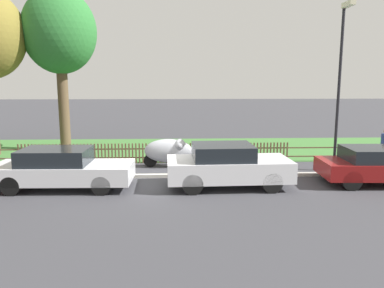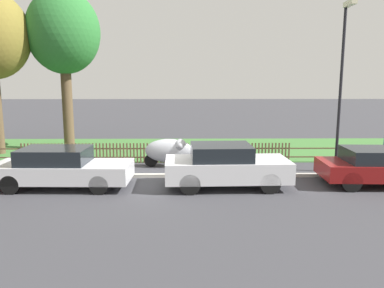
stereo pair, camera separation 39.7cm
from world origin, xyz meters
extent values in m
plane|color=#38383D|center=(0.00, 0.00, 0.00)|extent=(120.00, 120.00, 0.00)
cube|color=#B2ADA3|center=(0.00, 0.10, 0.06)|extent=(37.69, 0.20, 0.12)
cube|color=#3D7033|center=(0.00, 5.90, 0.01)|extent=(37.69, 6.75, 0.01)
cube|color=brown|center=(0.00, 2.55, 0.24)|extent=(37.69, 0.03, 0.05)
cube|color=brown|center=(0.00, 2.55, 0.62)|extent=(37.69, 0.03, 0.05)
cube|color=brown|center=(-5.73, 2.52, 0.43)|extent=(0.06, 0.03, 0.86)
cube|color=brown|center=(-5.59, 2.52, 0.43)|extent=(0.06, 0.03, 0.86)
cube|color=brown|center=(-5.44, 2.52, 0.43)|extent=(0.06, 0.03, 0.86)
cube|color=brown|center=(-5.30, 2.52, 0.43)|extent=(0.06, 0.03, 0.86)
cube|color=brown|center=(-5.15, 2.52, 0.43)|extent=(0.06, 0.03, 0.86)
cube|color=brown|center=(-5.01, 2.52, 0.43)|extent=(0.06, 0.03, 0.86)
cube|color=brown|center=(-4.86, 2.52, 0.43)|extent=(0.06, 0.03, 0.86)
cube|color=brown|center=(-4.72, 2.52, 0.43)|extent=(0.06, 0.03, 0.86)
cube|color=brown|center=(-4.57, 2.52, 0.43)|extent=(0.06, 0.03, 0.86)
cube|color=brown|center=(-4.43, 2.52, 0.43)|extent=(0.06, 0.03, 0.86)
cube|color=brown|center=(-4.28, 2.52, 0.43)|extent=(0.06, 0.03, 0.86)
cube|color=brown|center=(-4.14, 2.52, 0.43)|extent=(0.06, 0.03, 0.86)
cube|color=brown|center=(-3.99, 2.52, 0.43)|extent=(0.06, 0.03, 0.86)
cube|color=brown|center=(-3.85, 2.52, 0.43)|extent=(0.06, 0.03, 0.86)
cube|color=brown|center=(-3.70, 2.52, 0.43)|extent=(0.06, 0.03, 0.86)
cube|color=brown|center=(-3.56, 2.52, 0.43)|extent=(0.06, 0.03, 0.86)
cube|color=brown|center=(-3.41, 2.52, 0.43)|extent=(0.06, 0.03, 0.86)
cube|color=brown|center=(-3.27, 2.52, 0.43)|extent=(0.06, 0.03, 0.86)
cube|color=brown|center=(-3.12, 2.52, 0.43)|extent=(0.06, 0.03, 0.86)
cube|color=brown|center=(-2.98, 2.52, 0.43)|extent=(0.06, 0.03, 0.86)
cube|color=brown|center=(-2.83, 2.52, 0.43)|extent=(0.06, 0.03, 0.86)
cube|color=brown|center=(-2.69, 2.52, 0.43)|extent=(0.06, 0.03, 0.86)
cube|color=brown|center=(-2.54, 2.52, 0.43)|extent=(0.06, 0.03, 0.86)
cube|color=brown|center=(-2.40, 2.52, 0.43)|extent=(0.06, 0.03, 0.86)
cube|color=brown|center=(-2.25, 2.52, 0.43)|extent=(0.06, 0.03, 0.86)
cube|color=brown|center=(-2.11, 2.52, 0.43)|extent=(0.06, 0.03, 0.86)
cube|color=brown|center=(-1.96, 2.52, 0.43)|extent=(0.06, 0.03, 0.86)
cube|color=brown|center=(-1.81, 2.52, 0.43)|extent=(0.06, 0.03, 0.86)
cube|color=brown|center=(-1.67, 2.52, 0.43)|extent=(0.06, 0.03, 0.86)
cube|color=brown|center=(-1.52, 2.52, 0.43)|extent=(0.06, 0.03, 0.86)
cube|color=brown|center=(-1.38, 2.52, 0.43)|extent=(0.06, 0.03, 0.86)
cube|color=brown|center=(-1.23, 2.52, 0.43)|extent=(0.06, 0.03, 0.86)
cube|color=brown|center=(-1.09, 2.52, 0.43)|extent=(0.06, 0.03, 0.86)
cube|color=brown|center=(-0.94, 2.52, 0.43)|extent=(0.06, 0.03, 0.86)
cube|color=brown|center=(-0.80, 2.52, 0.43)|extent=(0.06, 0.03, 0.86)
cube|color=brown|center=(-0.65, 2.52, 0.43)|extent=(0.06, 0.03, 0.86)
cube|color=brown|center=(-0.51, 2.52, 0.43)|extent=(0.06, 0.03, 0.86)
cube|color=brown|center=(-0.36, 2.52, 0.43)|extent=(0.06, 0.03, 0.86)
cube|color=brown|center=(-0.22, 2.52, 0.43)|extent=(0.06, 0.03, 0.86)
cube|color=brown|center=(-0.07, 2.52, 0.43)|extent=(0.06, 0.03, 0.86)
cube|color=brown|center=(0.07, 2.52, 0.43)|extent=(0.06, 0.03, 0.86)
cube|color=brown|center=(0.22, 2.52, 0.43)|extent=(0.06, 0.03, 0.86)
cube|color=brown|center=(0.36, 2.52, 0.43)|extent=(0.06, 0.03, 0.86)
cube|color=brown|center=(0.51, 2.52, 0.43)|extent=(0.06, 0.03, 0.86)
cube|color=brown|center=(0.65, 2.52, 0.43)|extent=(0.06, 0.03, 0.86)
cube|color=brown|center=(0.80, 2.52, 0.43)|extent=(0.06, 0.03, 0.86)
cube|color=brown|center=(0.94, 2.52, 0.43)|extent=(0.06, 0.03, 0.86)
cube|color=brown|center=(1.09, 2.52, 0.43)|extent=(0.06, 0.03, 0.86)
cube|color=brown|center=(1.23, 2.52, 0.43)|extent=(0.06, 0.03, 0.86)
cube|color=brown|center=(1.38, 2.52, 0.43)|extent=(0.06, 0.03, 0.86)
cube|color=brown|center=(1.52, 2.52, 0.43)|extent=(0.06, 0.03, 0.86)
cube|color=brown|center=(1.67, 2.52, 0.43)|extent=(0.06, 0.03, 0.86)
cube|color=brown|center=(1.81, 2.52, 0.43)|extent=(0.06, 0.03, 0.86)
cube|color=brown|center=(1.96, 2.52, 0.43)|extent=(0.06, 0.03, 0.86)
cube|color=brown|center=(2.11, 2.52, 0.43)|extent=(0.06, 0.03, 0.86)
cube|color=brown|center=(2.25, 2.52, 0.43)|extent=(0.06, 0.03, 0.86)
cube|color=brown|center=(2.40, 2.52, 0.43)|extent=(0.06, 0.03, 0.86)
cube|color=brown|center=(2.54, 2.52, 0.43)|extent=(0.06, 0.03, 0.86)
cube|color=brown|center=(2.69, 2.52, 0.43)|extent=(0.06, 0.03, 0.86)
cube|color=brown|center=(2.83, 2.52, 0.43)|extent=(0.06, 0.03, 0.86)
cube|color=brown|center=(2.98, 2.52, 0.43)|extent=(0.06, 0.03, 0.86)
cube|color=brown|center=(3.12, 2.52, 0.43)|extent=(0.06, 0.03, 0.86)
cube|color=brown|center=(3.27, 2.52, 0.43)|extent=(0.06, 0.03, 0.86)
cube|color=brown|center=(3.41, 2.52, 0.43)|extent=(0.06, 0.03, 0.86)
cube|color=brown|center=(3.56, 2.52, 0.43)|extent=(0.06, 0.03, 0.86)
cube|color=brown|center=(3.70, 2.52, 0.43)|extent=(0.06, 0.03, 0.86)
cube|color=brown|center=(3.85, 2.52, 0.43)|extent=(0.06, 0.03, 0.86)
cube|color=brown|center=(3.99, 2.52, 0.43)|extent=(0.06, 0.03, 0.86)
cube|color=brown|center=(4.14, 2.52, 0.43)|extent=(0.06, 0.03, 0.86)
cube|color=brown|center=(4.28, 2.52, 0.43)|extent=(0.06, 0.03, 0.86)
cube|color=brown|center=(4.43, 2.52, 0.43)|extent=(0.06, 0.03, 0.86)
cube|color=brown|center=(4.57, 2.52, 0.43)|extent=(0.06, 0.03, 0.86)
cube|color=brown|center=(4.72, 2.52, 0.43)|extent=(0.06, 0.03, 0.86)
cube|color=brown|center=(4.86, 2.52, 0.43)|extent=(0.06, 0.03, 0.86)
cube|color=brown|center=(5.01, 2.52, 0.43)|extent=(0.06, 0.03, 0.86)
cube|color=brown|center=(5.15, 2.52, 0.43)|extent=(0.06, 0.03, 0.86)
cube|color=brown|center=(5.30, 2.52, 0.43)|extent=(0.06, 0.03, 0.86)
cube|color=brown|center=(5.44, 2.52, 0.43)|extent=(0.06, 0.03, 0.86)
cube|color=brown|center=(5.59, 2.52, 0.43)|extent=(0.06, 0.03, 0.86)
cube|color=brown|center=(5.73, 2.52, 0.43)|extent=(0.06, 0.03, 0.86)
cube|color=silver|center=(-2.76, -1.20, 0.54)|extent=(4.51, 1.79, 0.57)
cube|color=black|center=(-2.99, -1.20, 1.08)|extent=(2.18, 1.57, 0.50)
cylinder|color=black|center=(-1.36, -0.46, 0.30)|extent=(0.61, 0.15, 0.60)
cylinder|color=black|center=(-1.39, -2.01, 0.30)|extent=(0.61, 0.15, 0.60)
cylinder|color=black|center=(-4.13, -0.40, 0.30)|extent=(0.61, 0.15, 0.60)
cylinder|color=black|center=(-4.17, -1.94, 0.30)|extent=(0.61, 0.15, 0.60)
cube|color=silver|center=(2.66, -1.19, 0.61)|extent=(4.10, 1.97, 0.66)
cube|color=black|center=(2.46, -1.20, 1.19)|extent=(2.00, 1.71, 0.49)
cylinder|color=black|center=(3.89, -0.30, 0.33)|extent=(0.66, 0.16, 0.66)
cylinder|color=black|center=(3.94, -2.00, 0.33)|extent=(0.66, 0.16, 0.66)
cylinder|color=black|center=(1.38, -0.38, 0.33)|extent=(0.66, 0.16, 0.66)
cylinder|color=black|center=(1.43, -2.08, 0.33)|extent=(0.66, 0.16, 0.66)
cube|color=maroon|center=(7.78, -1.07, 0.54)|extent=(3.86, 1.90, 0.54)
cube|color=black|center=(7.59, -1.06, 1.04)|extent=(1.88, 1.65, 0.45)
cylinder|color=black|center=(6.64, -0.22, 0.32)|extent=(0.65, 0.17, 0.65)
cylinder|color=black|center=(6.57, -1.83, 0.32)|extent=(0.65, 0.17, 0.65)
cylinder|color=black|center=(1.34, 1.69, 0.27)|extent=(0.54, 0.13, 0.54)
cylinder|color=black|center=(-0.14, 1.79, 0.27)|extent=(0.54, 0.13, 0.54)
ellipsoid|color=#9EA0A8|center=(0.60, 1.74, 0.68)|extent=(1.99, 0.76, 0.97)
ellipsoid|color=#9EA0A8|center=(1.06, 1.71, 0.94)|extent=(0.50, 0.83, 0.45)
cylinder|color=brown|center=(-4.71, 5.78, 2.37)|extent=(0.52, 0.52, 4.74)
ellipsoid|color=#286B2D|center=(-4.71, 5.78, 5.85)|extent=(3.54, 3.54, 4.07)
cylinder|color=#2D3351|center=(9.01, 0.84, 0.40)|extent=(0.15, 0.15, 0.81)
cylinder|color=black|center=(7.10, 0.83, 3.05)|extent=(0.11, 0.11, 6.10)
cube|color=beige|center=(7.10, 0.48, 6.20)|extent=(0.20, 0.76, 0.18)
camera|label=1|loc=(0.96, -13.24, 3.49)|focal=35.00mm
camera|label=2|loc=(1.36, -13.25, 3.49)|focal=35.00mm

